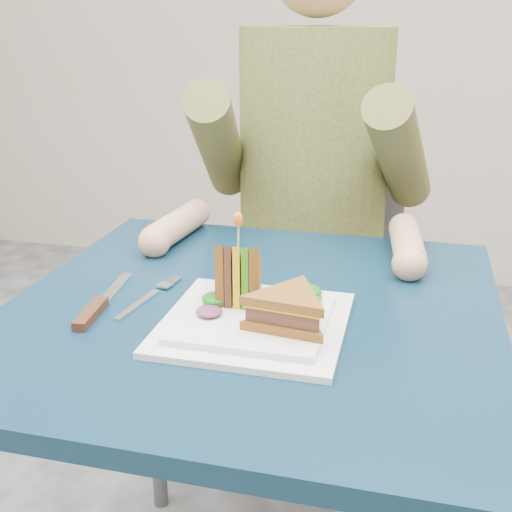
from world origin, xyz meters
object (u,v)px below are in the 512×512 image
(sandwich_upright, at_px, (239,278))
(knife, at_px, (96,308))
(diner, at_px, (313,129))
(plate, at_px, (254,321))
(fork, at_px, (148,297))
(sandwich_flat, at_px, (289,310))
(table, at_px, (252,350))
(chair, at_px, (316,267))

(sandwich_upright, xyz_separation_m, knife, (-0.21, -0.06, -0.05))
(diner, bearing_deg, knife, -109.61)
(diner, xyz_separation_m, plate, (0.02, -0.62, -0.18))
(sandwich_upright, height_order, fork, sandwich_upright)
(sandwich_flat, height_order, fork, sandwich_flat)
(sandwich_flat, bearing_deg, knife, 177.30)
(diner, height_order, knife, diner)
(knife, bearing_deg, table, 20.08)
(diner, height_order, fork, diner)
(diner, relative_size, sandwich_flat, 4.92)
(sandwich_upright, distance_m, knife, 0.22)
(sandwich_flat, bearing_deg, plate, 155.56)
(plate, height_order, sandwich_flat, sandwich_flat)
(table, bearing_deg, diner, 90.00)
(chair, xyz_separation_m, fork, (-0.17, -0.68, 0.19))
(diner, xyz_separation_m, fork, (-0.17, -0.56, -0.18))
(plate, bearing_deg, table, 106.93)
(fork, bearing_deg, sandwich_flat, -17.70)
(diner, bearing_deg, sandwich_upright, -91.38)
(table, xyz_separation_m, chair, (0.00, 0.66, -0.11))
(table, relative_size, knife, 3.39)
(chair, distance_m, diner, 0.39)
(plate, bearing_deg, knife, -177.46)
(sandwich_flat, relative_size, knife, 0.68)
(sandwich_flat, bearing_deg, fork, 162.30)
(chair, bearing_deg, knife, -106.82)
(fork, distance_m, knife, 0.09)
(table, height_order, sandwich_flat, sandwich_flat)
(chair, bearing_deg, sandwich_flat, -84.20)
(plate, bearing_deg, sandwich_upright, 128.14)
(plate, bearing_deg, diner, 92.00)
(table, xyz_separation_m, sandwich_flat, (0.08, -0.10, 0.12))
(plate, xyz_separation_m, sandwich_flat, (0.05, -0.02, 0.04))
(chair, bearing_deg, fork, -103.82)
(chair, distance_m, sandwich_upright, 0.73)
(chair, xyz_separation_m, knife, (-0.22, -0.74, 0.20))
(knife, bearing_deg, diner, 70.39)
(table, xyz_separation_m, fork, (-0.17, -0.02, 0.08))
(chair, height_order, sandwich_flat, chair)
(diner, distance_m, knife, 0.69)
(table, relative_size, sandwich_flat, 4.95)
(sandwich_upright, bearing_deg, knife, -165.07)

